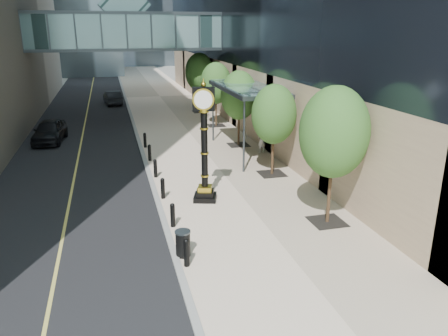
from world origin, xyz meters
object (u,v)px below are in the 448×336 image
Objects in this scene: car_near at (50,131)px; pedestrian at (262,141)px; car_far at (113,98)px; street_clock at (204,151)px; trash_bin at (183,244)px.

pedestrian is at bearing -20.18° from car_near.
street_clock is at bearing 89.32° from car_far.
street_clock is 9.00m from pedestrian.
trash_bin is 0.58× the size of pedestrian.
trash_bin is 14.06m from pedestrian.
car_far is (-1.76, 34.12, 0.21)m from trash_bin.
car_near is (-6.40, 18.69, 0.30)m from trash_bin.
car_far is at bearing 92.95° from trash_bin.
street_clock reaches higher than car_far.
street_clock is 29.41m from car_far.
car_far is at bearing -80.47° from pedestrian.
street_clock is 5.68m from trash_bin.
pedestrian is 0.37× the size of car_far.
car_near is at bearing -38.55° from pedestrian.
car_far is at bearing 79.05° from car_near.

